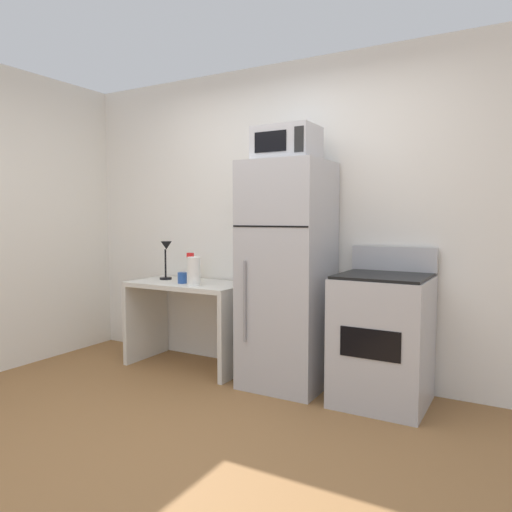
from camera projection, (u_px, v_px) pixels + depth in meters
ground_plane at (164, 452)px, 2.70m from camera, size 12.00×12.00×0.00m
wall_back_white at (294, 220)px, 4.07m from camera, size 5.00×0.10×2.60m
desk at (189, 309)px, 4.24m from camera, size 1.06×0.57×0.75m
desk_lamp at (166, 254)px, 4.38m from camera, size 0.14×0.12×0.35m
coffee_mug at (182, 278)px, 4.15m from camera, size 0.08×0.08×0.09m
spray_bottle at (191, 269)px, 4.37m from camera, size 0.06×0.06×0.25m
paper_towel_roll at (194, 271)px, 4.00m from camera, size 0.11×0.11×0.24m
refrigerator at (287, 275)px, 3.73m from camera, size 0.62×0.62×1.74m
microwave at (287, 144)px, 3.63m from camera, size 0.46×0.35×0.26m
oven_range at (382, 338)px, 3.39m from camera, size 0.63×0.61×1.10m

